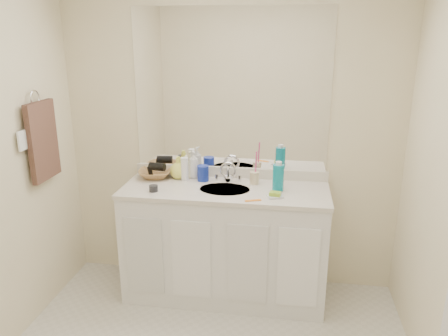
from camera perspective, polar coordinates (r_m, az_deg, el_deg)
wall_back at (r=3.38m, az=0.84°, el=4.04°), size 2.60×0.02×2.40m
vanity_cabinet at (r=3.39m, az=0.13°, el=-9.88°), size 1.50×0.55×0.85m
countertop at (r=3.22m, az=0.14°, el=-2.89°), size 1.52×0.57×0.03m
backsplash at (r=3.44m, az=0.79°, el=-0.56°), size 1.52×0.03×0.08m
sink_basin at (r=3.20m, az=0.08°, el=-2.96°), size 0.37×0.37×0.02m
faucet at (r=3.34m, az=0.55°, el=-0.83°), size 0.02×0.02×0.11m
mirror at (r=3.31m, az=0.86°, el=10.10°), size 1.48×0.01×1.20m
blue_mug at (r=3.36m, az=-2.75°, el=-0.68°), size 0.12×0.12×0.12m
tan_cup at (r=3.30m, az=3.98°, el=-1.28°), size 0.08×0.08×0.09m
toothbrush at (r=3.27m, az=4.19°, el=0.43°), size 0.02×0.04×0.21m
mouthwash_bottle at (r=3.16m, az=7.09°, el=-1.25°), size 0.10×0.10×0.19m
soap_dish at (r=3.05m, az=6.68°, el=-3.70°), size 0.13×0.12×0.01m
green_soap at (r=3.05m, az=6.69°, el=-3.38°), size 0.08×0.07×0.03m
orange_comb at (r=2.98m, az=3.81°, el=-4.25°), size 0.11×0.06×0.00m
dark_jar at (r=3.18m, az=-9.20°, el=-2.64°), size 0.07×0.07×0.04m
extra_white_bottle at (r=3.37m, az=-5.17°, el=-0.13°), size 0.07×0.07×0.18m
soap_bottle_white at (r=3.42m, az=-3.98°, el=0.46°), size 0.11×0.11×0.22m
soap_bottle_cream at (r=3.44m, az=-4.95°, el=0.21°), size 0.08×0.09×0.18m
soap_bottle_yellow at (r=3.42m, az=-5.96°, el=0.08°), size 0.16×0.16×0.17m
wicker_basket at (r=3.48m, az=-8.99°, el=-0.73°), size 0.31×0.31×0.06m
hair_dryer at (r=3.45m, az=-8.72°, el=0.17°), size 0.13×0.08×0.06m
towel_ring at (r=3.26m, az=-23.49°, el=8.40°), size 0.01×0.11×0.11m
hand_towel at (r=3.30m, az=-22.58°, el=3.28°), size 0.04×0.32×0.55m
switch_plate at (r=3.14m, az=-24.87°, el=3.27°), size 0.01×0.08×0.13m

